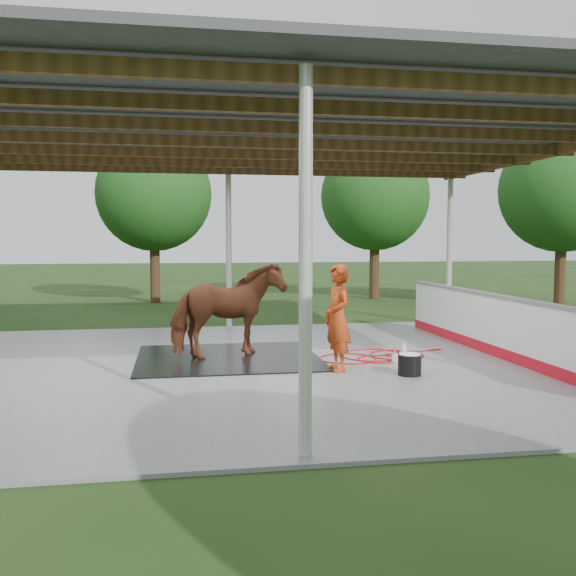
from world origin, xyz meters
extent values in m
plane|color=#1E3814|center=(0.00, 0.00, 0.00)|extent=(100.00, 100.00, 0.00)
cube|color=slate|center=(0.00, 0.00, 0.03)|extent=(12.00, 10.00, 0.05)
cylinder|color=beige|center=(0.00, -4.70, 1.98)|extent=(0.14, 0.14, 3.85)
cylinder|color=beige|center=(0.00, 4.70, 1.98)|extent=(0.14, 0.14, 3.85)
cylinder|color=beige|center=(5.70, 4.70, 1.98)|extent=(0.14, 0.14, 3.85)
cube|color=brown|center=(0.00, -4.50, 3.85)|extent=(12.00, 0.10, 0.18)
cube|color=brown|center=(0.00, -3.00, 3.85)|extent=(12.00, 0.10, 0.18)
cube|color=brown|center=(0.00, -1.50, 3.85)|extent=(12.00, 0.10, 0.18)
cube|color=brown|center=(0.00, 0.00, 3.85)|extent=(12.00, 0.10, 0.18)
cube|color=brown|center=(0.00, 1.50, 3.85)|extent=(12.00, 0.10, 0.18)
cube|color=brown|center=(0.00, 3.00, 3.85)|extent=(12.00, 0.10, 0.18)
cube|color=brown|center=(0.00, 4.50, 3.85)|extent=(12.00, 0.10, 0.18)
cube|color=brown|center=(5.70, 0.00, 3.85)|extent=(0.12, 10.00, 0.18)
cube|color=#38383A|center=(0.00, 0.00, 4.05)|extent=(12.60, 10.60, 0.10)
cube|color=red|center=(4.59, 0.00, 0.15)|extent=(0.14, 8.00, 0.20)
cube|color=white|center=(4.60, 0.00, 0.65)|extent=(0.12, 8.00, 1.00)
cube|color=slate|center=(4.60, 0.00, 1.17)|extent=(0.16, 8.00, 0.06)
cylinder|color=#382314|center=(-2.00, 12.00, 1.10)|extent=(0.36, 0.36, 2.20)
sphere|color=#194714|center=(-2.00, 12.00, 3.80)|extent=(4.00, 4.00, 4.00)
cylinder|color=#382314|center=(6.00, 12.00, 1.10)|extent=(0.36, 0.36, 2.20)
sphere|color=#194714|center=(6.00, 12.00, 3.80)|extent=(4.00, 4.00, 4.00)
cylinder|color=#382314|center=(11.00, 8.00, 1.10)|extent=(0.36, 0.36, 2.20)
sphere|color=#194714|center=(11.00, 8.00, 3.80)|extent=(4.00, 4.00, 4.00)
cube|color=black|center=(-0.35, 0.67, 0.06)|extent=(3.27, 3.06, 0.02)
imported|color=brown|center=(-0.35, 0.67, 0.93)|extent=(2.23, 1.60, 1.72)
imported|color=#AE3812|center=(1.34, -0.74, 0.93)|extent=(0.53, 0.70, 1.75)
cylinder|color=black|center=(2.39, -1.29, 0.22)|extent=(0.38, 0.38, 0.33)
cylinder|color=white|center=(2.39, -1.29, 0.38)|extent=(0.35, 0.35, 0.03)
imported|color=silver|center=(2.80, 0.09, 0.21)|extent=(0.15, 0.15, 0.33)
imported|color=#338CD8|center=(2.51, -0.27, 0.16)|extent=(0.14, 0.14, 0.22)
torus|color=#AF0C10|center=(2.78, 0.40, 0.06)|extent=(1.01, 1.01, 0.02)
torus|color=#AF0C10|center=(1.78, 0.20, 0.06)|extent=(1.04, 1.04, 0.02)
torus|color=#AF0C10|center=(2.32, 0.04, 0.06)|extent=(0.77, 0.77, 0.02)
torus|color=#AF0C10|center=(2.34, 0.48, 0.06)|extent=(1.28, 1.28, 0.02)
cylinder|color=#AF0C10|center=(3.13, 0.62, 0.06)|extent=(1.43, 0.49, 0.02)
camera|label=1|loc=(-1.26, -10.91, 2.22)|focal=40.00mm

